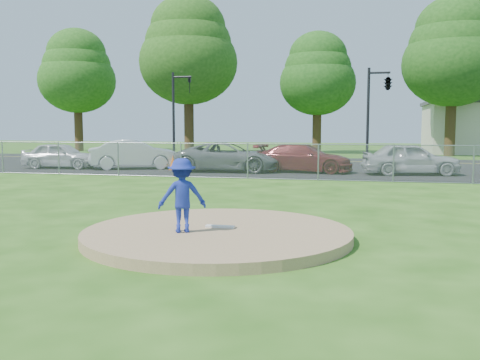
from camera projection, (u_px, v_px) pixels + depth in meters
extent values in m
plane|color=#235111|center=(287.00, 185.00, 20.48)|extent=(120.00, 120.00, 0.00)
cylinder|color=#957652|center=(218.00, 234.00, 10.79)|extent=(5.40, 5.40, 0.20)
cube|color=white|center=(220.00, 226.00, 10.97)|extent=(0.60, 0.15, 0.04)
cube|color=gray|center=(294.00, 162.00, 22.34)|extent=(40.00, 0.06, 1.50)
cube|color=black|center=(306.00, 171.00, 26.78)|extent=(50.00, 8.00, 0.01)
cube|color=black|center=(318.00, 161.00, 34.05)|extent=(60.00, 7.00, 0.01)
cylinder|color=#3C2516|center=(79.00, 127.00, 47.52)|extent=(0.74, 0.74, 4.20)
ellipsoid|color=#1E5115|center=(77.00, 80.00, 47.10)|extent=(6.72, 6.72, 5.71)
ellipsoid|color=#1E5115|center=(77.00, 67.00, 46.98)|extent=(5.91, 5.91, 5.03)
ellipsoid|color=#1E5115|center=(76.00, 53.00, 46.86)|extent=(5.11, 5.11, 4.34)
cylinder|color=#382414|center=(189.00, 123.00, 43.06)|extent=(0.78, 0.78, 4.90)
ellipsoid|color=#1F4B14|center=(188.00, 63.00, 42.57)|extent=(7.84, 7.84, 6.66)
ellipsoid|color=#1F4B14|center=(188.00, 45.00, 42.43)|extent=(6.90, 6.90, 5.86)
ellipsoid|color=#1F4B14|center=(188.00, 27.00, 42.29)|extent=(5.96, 5.96, 5.06)
cylinder|color=#382514|center=(317.00, 130.00, 43.76)|extent=(0.72, 0.72, 3.85)
ellipsoid|color=#194A13|center=(317.00, 83.00, 43.38)|extent=(6.16, 6.16, 5.24)
ellipsoid|color=#194A13|center=(318.00, 70.00, 43.27)|extent=(5.42, 5.42, 4.61)
ellipsoid|color=#194A13|center=(318.00, 56.00, 43.15)|extent=(4.68, 4.68, 3.98)
cylinder|color=#362613|center=(450.00, 125.00, 39.53)|extent=(0.76, 0.76, 4.55)
ellipsoid|color=#1A4813|center=(453.00, 64.00, 39.07)|extent=(7.28, 7.28, 6.19)
ellipsoid|color=#1A4813|center=(453.00, 46.00, 38.94)|extent=(6.41, 6.41, 5.45)
ellipsoid|color=#1A4813|center=(454.00, 29.00, 38.81)|extent=(5.53, 5.53, 4.70)
cylinder|color=black|center=(174.00, 117.00, 33.86)|extent=(0.16, 0.16, 5.60)
cylinder|color=black|center=(182.00, 77.00, 33.47)|extent=(1.20, 0.12, 0.12)
imported|color=black|center=(189.00, 85.00, 33.41)|extent=(0.16, 0.20, 1.00)
cylinder|color=black|center=(368.00, 116.00, 31.14)|extent=(0.16, 0.16, 5.60)
cylinder|color=black|center=(380.00, 73.00, 30.75)|extent=(1.20, 0.12, 0.12)
imported|color=black|center=(388.00, 81.00, 30.69)|extent=(0.53, 2.48, 1.00)
imported|color=navy|center=(182.00, 195.00, 10.43)|extent=(1.08, 0.87, 1.45)
cone|color=orange|center=(173.00, 162.00, 27.46)|extent=(0.39, 0.39, 0.76)
imported|color=silver|center=(61.00, 155.00, 28.36)|extent=(4.15, 1.96, 1.37)
imported|color=silver|center=(135.00, 154.00, 27.99)|extent=(4.87, 3.34, 1.52)
imported|color=slate|center=(228.00, 157.00, 26.35)|extent=(5.30, 2.70, 1.43)
imported|color=maroon|center=(304.00, 158.00, 26.00)|extent=(4.92, 2.47, 1.37)
imported|color=silver|center=(410.00, 159.00, 24.67)|extent=(4.61, 2.51, 1.49)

